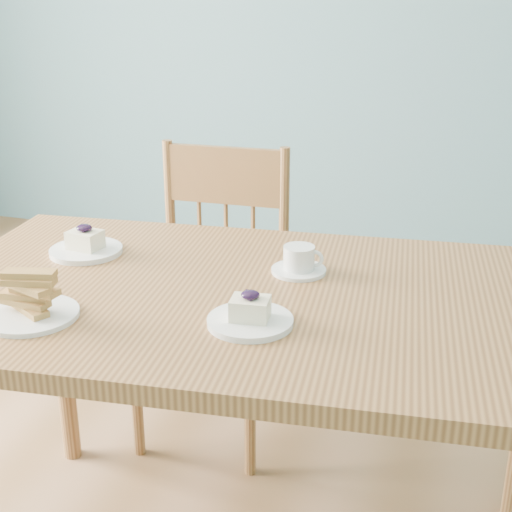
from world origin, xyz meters
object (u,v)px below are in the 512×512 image
dining_table (254,324)px  cheesecake_plate_far (86,246)px  biscotti_plate (30,302)px  dining_chair (213,296)px  cheesecake_plate_near (250,316)px  coffee_cup (299,261)px

dining_table → cheesecake_plate_far: size_ratio=8.65×
cheesecake_plate_far → biscotti_plate: biscotti_plate is taller
dining_table → dining_chair: dining_chair is taller
cheesecake_plate_far → biscotti_plate: (0.09, -0.36, 0.02)m
dining_table → cheesecake_plate_near: 0.19m
dining_chair → dining_table: bearing=-62.9°
dining_chair → cheesecake_plate_near: size_ratio=5.53×
coffee_cup → dining_chair: bearing=124.7°
biscotti_plate → cheesecake_plate_near: bearing=14.0°
dining_table → cheesecake_plate_far: (-0.48, 0.10, 0.10)m
dining_table → coffee_cup: size_ratio=12.14×
dining_chair → biscotti_plate: dining_chair is taller
coffee_cup → cheesecake_plate_far: bearing=177.8°
dining_chair → coffee_cup: size_ratio=7.40×
cheesecake_plate_far → coffee_cup: cheesecake_plate_far is taller
dining_chair → biscotti_plate: size_ratio=4.95×
coffee_cup → biscotti_plate: biscotti_plate is taller
dining_table → dining_chair: bearing=113.2°
biscotti_plate → dining_chair: bearing=86.2°
cheesecake_plate_near → dining_chair: bearing=116.8°
cheesecake_plate_far → biscotti_plate: 0.37m
dining_chair → biscotti_plate: 0.93m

